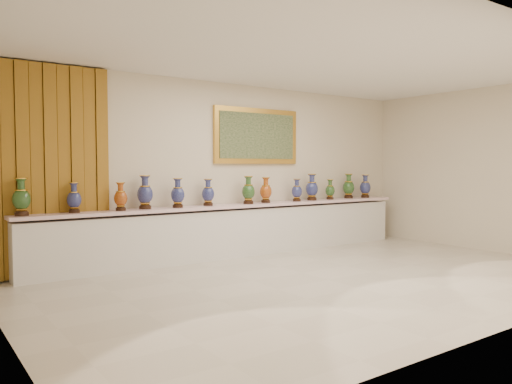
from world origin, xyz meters
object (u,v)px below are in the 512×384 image
counter (238,231)px  vase_2 (121,198)px  vase_0 (21,199)px  vase_1 (74,199)px

counter → vase_2: (-2.10, -0.05, 0.65)m
counter → vase_0: bearing=-179.5°
vase_1 → counter: bearing=0.1°
vase_0 → vase_2: size_ratio=1.20×
vase_0 → vase_1: bearing=2.2°
counter → vase_1: 2.84m
vase_0 → vase_2: (1.35, -0.02, -0.04)m
counter → vase_0: (-3.45, -0.03, 0.69)m
counter → vase_1: (-2.76, -0.00, 0.66)m
vase_1 → vase_2: bearing=-3.8°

